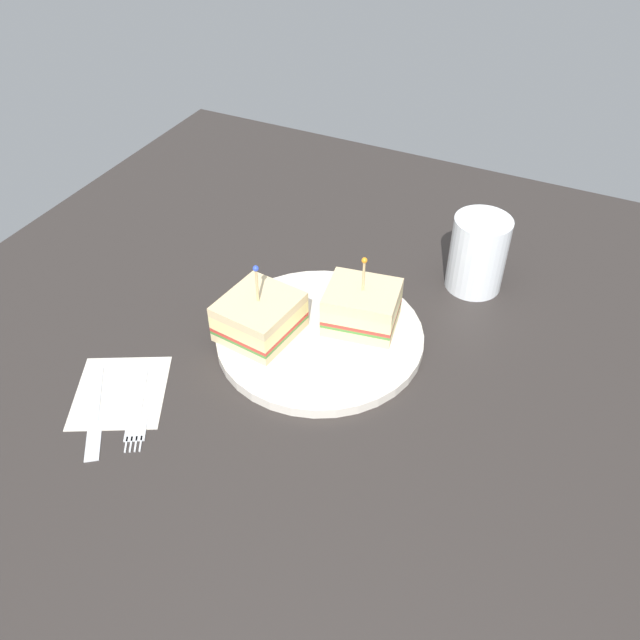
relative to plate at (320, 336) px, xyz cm
name	(u,v)px	position (x,y,z in cm)	size (l,w,h in cm)	color
ground_plane	(320,346)	(0.00, 0.00, -1.64)	(103.10, 103.10, 2.00)	#2D2826
plate	(320,336)	(0.00, 0.00, 0.00)	(25.22, 25.22, 1.29)	silver
sandwich_half_front	(362,307)	(-3.85, -3.69, 3.29)	(9.61, 8.59, 9.93)	beige
sandwich_half_back	(259,317)	(6.51, 3.11, 3.14)	(9.22, 9.76, 9.98)	beige
drink_glass	(477,257)	(-13.74, -18.98, 3.93)	(7.44, 7.44, 10.28)	gold
napkin	(120,392)	(16.53, 17.63, -0.57)	(11.13, 10.01, 0.15)	beige
fork	(138,416)	(12.47, 19.73, -0.47)	(7.37, 11.45, 0.35)	silver
knife	(96,417)	(16.49, 21.85, -0.47)	(8.78, 11.65, 0.35)	silver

